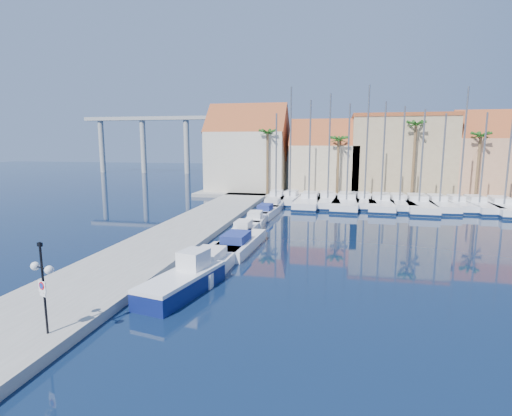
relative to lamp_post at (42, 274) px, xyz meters
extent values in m
plane|color=black|center=(7.00, 2.29, -2.95)|extent=(260.00, 260.00, 0.00)
cube|color=gray|center=(-2.00, 15.79, -2.70)|extent=(6.00, 77.00, 0.50)
cube|color=gray|center=(17.00, 50.29, -2.70)|extent=(54.00, 16.00, 0.50)
cylinder|color=black|center=(0.00, 0.00, -0.59)|extent=(0.09, 0.09, 3.74)
cylinder|color=black|center=(-0.22, 0.08, 0.26)|extent=(0.46, 0.20, 0.05)
cylinder|color=black|center=(0.22, -0.07, 0.26)|extent=(0.46, 0.20, 0.05)
sphere|color=white|center=(-0.44, 0.16, 0.26)|extent=(0.34, 0.34, 0.34)
sphere|color=white|center=(0.44, -0.15, 0.26)|extent=(0.34, 0.34, 0.34)
cube|color=black|center=(0.00, 0.00, 1.19)|extent=(0.23, 0.17, 0.15)
cube|color=white|center=(-0.02, -0.05, -0.49)|extent=(0.45, 0.18, 0.47)
cylinder|color=red|center=(-0.02, -0.07, -0.44)|extent=(0.30, 0.12, 0.32)
cylinder|color=#1933A5|center=(-0.03, -0.08, -0.44)|extent=(0.22, 0.09, 0.22)
cube|color=white|center=(-0.02, -0.05, -0.82)|extent=(0.36, 0.15, 0.13)
cube|color=#0E1954|center=(3.13, 6.24, -2.51)|extent=(3.20, 6.27, 0.90)
cube|color=white|center=(3.13, 6.24, -1.96)|extent=(3.20, 6.27, 0.20)
cube|color=white|center=(3.38, 7.41, -1.41)|extent=(1.60, 1.83, 1.10)
cube|color=white|center=(3.37, 10.79, -2.55)|extent=(2.59, 7.45, 0.80)
cube|color=white|center=(3.35, 10.05, -1.85)|extent=(1.73, 2.63, 0.60)
cube|color=white|center=(3.93, 15.63, -2.55)|extent=(2.77, 7.51, 0.80)
cube|color=navy|center=(3.89, 14.89, -1.85)|extent=(1.80, 2.68, 0.60)
cube|color=white|center=(3.31, 20.12, -2.55)|extent=(1.86, 5.51, 0.80)
cube|color=white|center=(3.30, 19.57, -1.85)|extent=(1.26, 1.94, 0.60)
cube|color=white|center=(3.34, 24.78, -2.55)|extent=(2.06, 5.63, 0.80)
cube|color=white|center=(3.37, 24.23, -1.85)|extent=(1.34, 2.00, 0.60)
cube|color=white|center=(3.55, 29.49, -2.55)|extent=(2.28, 6.04, 0.80)
cube|color=navy|center=(3.51, 28.90, -1.85)|extent=(1.46, 2.16, 0.60)
cube|color=white|center=(3.53, 34.38, -2.55)|extent=(2.29, 6.81, 0.80)
cube|color=white|center=(3.52, 33.70, -1.85)|extent=(1.56, 2.40, 0.60)
cube|color=white|center=(3.63, 40.65, -2.55)|extent=(2.30, 6.60, 0.80)
cube|color=white|center=(3.61, 39.99, -1.85)|extent=(1.54, 2.33, 0.60)
cube|color=white|center=(3.18, 38.71, -2.45)|extent=(2.85, 8.77, 1.00)
cube|color=#0B1B3B|center=(3.18, 38.71, -2.77)|extent=(2.91, 8.83, 0.28)
cube|color=white|center=(3.12, 39.58, -1.65)|extent=(1.75, 2.69, 0.60)
cylinder|color=slate|center=(3.21, 38.28, 3.35)|extent=(0.20, 0.20, 10.61)
cube|color=white|center=(5.00, 39.30, -2.45)|extent=(2.73, 8.25, 1.00)
cube|color=#0B1B3B|center=(5.00, 39.30, -2.77)|extent=(2.79, 8.31, 0.28)
cube|color=white|center=(5.06, 40.11, -1.65)|extent=(1.66, 2.54, 0.60)
cylinder|color=slate|center=(4.97, 38.89, 4.98)|extent=(0.20, 0.20, 13.87)
cube|color=white|center=(7.61, 37.66, -2.45)|extent=(3.37, 11.01, 1.00)
cube|color=#0B1B3B|center=(7.61, 37.66, -2.77)|extent=(3.43, 11.07, 0.28)
cube|color=white|center=(7.66, 38.75, -1.65)|extent=(2.14, 3.36, 0.60)
cylinder|color=slate|center=(7.58, 37.12, 4.07)|extent=(0.20, 0.20, 12.05)
cube|color=white|center=(9.87, 38.67, -2.45)|extent=(3.24, 10.42, 1.00)
cube|color=#0B1B3B|center=(9.87, 38.67, -2.77)|extent=(3.30, 10.49, 0.28)
cube|color=white|center=(9.82, 39.70, -1.65)|extent=(2.04, 3.19, 0.60)
cylinder|color=slate|center=(9.90, 38.16, 4.47)|extent=(0.20, 0.20, 12.85)
cube|color=white|center=(12.27, 37.93, -2.45)|extent=(4.03, 12.12, 1.00)
cube|color=#0B1B3B|center=(12.27, 37.93, -2.77)|extent=(4.10, 12.19, 0.28)
cube|color=white|center=(12.36, 39.11, -1.65)|extent=(2.44, 3.73, 0.60)
cylinder|color=slate|center=(12.22, 37.33, 3.83)|extent=(0.20, 0.20, 11.57)
cube|color=white|center=(14.42, 38.80, -2.45)|extent=(2.47, 8.74, 1.00)
cube|color=#0B1B3B|center=(14.42, 38.80, -2.77)|extent=(2.53, 8.80, 0.28)
cube|color=white|center=(14.40, 39.67, -1.65)|extent=(1.64, 2.64, 0.60)
cylinder|color=slate|center=(14.43, 38.37, 4.94)|extent=(0.20, 0.20, 13.79)
cube|color=white|center=(16.39, 38.06, -2.45)|extent=(3.73, 11.53, 1.00)
cube|color=#0B1B3B|center=(16.39, 38.06, -2.77)|extent=(3.79, 11.59, 0.28)
cube|color=white|center=(16.46, 39.19, -1.65)|extent=(2.30, 3.54, 0.60)
cylinder|color=slate|center=(16.35, 37.49, 3.90)|extent=(0.20, 0.20, 11.72)
cube|color=white|center=(18.54, 38.44, -2.45)|extent=(3.00, 9.63, 1.00)
cube|color=#0B1B3B|center=(18.54, 38.44, -2.77)|extent=(3.06, 9.69, 0.28)
cube|color=white|center=(18.49, 39.39, -1.65)|extent=(1.89, 2.94, 0.60)
cylinder|color=slate|center=(18.57, 37.96, 3.65)|extent=(0.20, 0.20, 11.21)
cube|color=white|center=(20.74, 37.95, -2.45)|extent=(3.69, 12.04, 1.00)
cube|color=#0B1B3B|center=(20.74, 37.95, -2.77)|extent=(3.75, 12.11, 0.28)
cube|color=white|center=(20.80, 39.14, -1.65)|extent=(2.34, 3.67, 0.60)
cylinder|color=slate|center=(20.71, 37.35, 3.44)|extent=(0.20, 0.20, 10.78)
cube|color=white|center=(23.09, 38.24, -2.45)|extent=(2.82, 9.96, 1.00)
cube|color=#0B1B3B|center=(23.09, 38.24, -2.77)|extent=(2.88, 10.02, 0.28)
cube|color=white|center=(23.06, 39.23, -1.65)|extent=(1.87, 3.01, 0.60)
cylinder|color=slate|center=(23.10, 37.75, 3.19)|extent=(0.20, 0.20, 10.29)
cube|color=white|center=(25.30, 38.48, -2.45)|extent=(2.52, 8.31, 1.00)
cube|color=#0B1B3B|center=(25.30, 38.48, -2.77)|extent=(2.59, 8.37, 0.28)
cube|color=white|center=(25.26, 39.30, -1.65)|extent=(1.61, 2.53, 0.60)
cylinder|color=slate|center=(25.32, 38.07, 4.68)|extent=(0.20, 0.20, 13.26)
cube|color=white|center=(27.48, 38.42, -2.45)|extent=(2.98, 9.72, 1.00)
cube|color=#0B1B3B|center=(27.48, 38.42, -2.77)|extent=(3.04, 9.78, 0.28)
cube|color=white|center=(27.43, 39.38, -1.65)|extent=(1.89, 2.97, 0.60)
cylinder|color=slate|center=(27.51, 37.94, 3.22)|extent=(0.20, 0.20, 10.35)
cube|color=white|center=(29.92, 37.73, -2.45)|extent=(3.73, 11.27, 1.00)
cube|color=#0B1B3B|center=(29.92, 37.73, -2.77)|extent=(3.80, 11.34, 0.28)
cube|color=white|center=(30.01, 38.84, -1.65)|extent=(2.27, 3.47, 0.60)
cylinder|color=slate|center=(29.88, 37.18, 3.74)|extent=(0.20, 0.20, 11.38)
cube|color=beige|center=(-3.00, 49.29, 2.05)|extent=(12.00, 9.00, 9.00)
cube|color=#933820|center=(-3.00, 49.29, 6.55)|extent=(12.30, 9.00, 9.00)
cube|color=#C4AE8A|center=(9.00, 49.29, 1.05)|extent=(10.00, 8.00, 7.00)
cube|color=#933820|center=(9.00, 49.29, 4.55)|extent=(10.30, 8.00, 8.00)
cube|color=tan|center=(20.00, 50.29, 3.05)|extent=(14.00, 10.00, 11.00)
cube|color=#933820|center=(20.00, 50.29, 8.80)|extent=(14.20, 10.20, 0.50)
cube|color=tan|center=(32.00, 49.29, 1.55)|extent=(10.00, 8.00, 8.00)
cube|color=#933820|center=(32.00, 49.29, 5.55)|extent=(10.30, 8.00, 8.00)
cylinder|color=brown|center=(1.00, 44.29, 2.05)|extent=(0.36, 0.36, 9.00)
sphere|color=#1E5017|center=(1.00, 44.29, 6.40)|extent=(2.60, 2.60, 2.60)
cylinder|color=brown|center=(11.00, 44.29, 1.55)|extent=(0.36, 0.36, 8.00)
sphere|color=#1E5017|center=(11.00, 44.29, 5.40)|extent=(2.60, 2.60, 2.60)
cylinder|color=brown|center=(21.00, 44.29, 2.55)|extent=(0.36, 0.36, 10.00)
sphere|color=#1E5017|center=(21.00, 44.29, 7.40)|extent=(2.60, 2.60, 2.60)
cylinder|color=brown|center=(29.00, 44.29, 1.80)|extent=(0.36, 0.36, 8.50)
sphere|color=#1E5017|center=(29.00, 44.29, 5.90)|extent=(2.60, 2.60, 2.60)
cube|color=#9E9E99|center=(-31.00, 84.29, 11.05)|extent=(48.00, 2.20, 0.90)
cylinder|color=#9E9E99|center=(-51.00, 84.29, 4.05)|extent=(1.40, 1.40, 14.00)
cylinder|color=#9E9E99|center=(-39.00, 84.29, 4.05)|extent=(1.40, 1.40, 14.00)
cylinder|color=#9E9E99|center=(-27.00, 84.29, 4.05)|extent=(1.40, 1.40, 14.00)
cylinder|color=#9E9E99|center=(-15.00, 84.29, 4.05)|extent=(1.40, 1.40, 14.00)
camera|label=1|loc=(11.10, -12.83, 5.06)|focal=28.00mm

